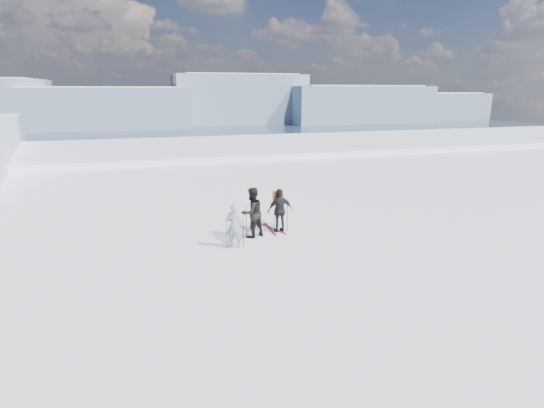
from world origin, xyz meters
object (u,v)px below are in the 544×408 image
Objects in this scene: skier_pack at (280,210)px; skis_loose at (272,229)px; skier_grey at (234,226)px; skier_dark at (252,213)px.

skier_pack reaches higher than skis_loose.
skis_loose is (-0.24, 0.37, -0.88)m from skier_pack.
skier_pack is at bearing -126.96° from skier_grey.
skis_loose is (1.88, 1.59, -0.81)m from skier_grey.
skis_loose is at bearing -59.72° from skier_pack.
skier_dark reaches higher than skier_grey.
skier_pack is (1.23, 0.29, -0.09)m from skier_dark.
skier_dark is 1.27m from skier_pack.
skier_dark reaches higher than skis_loose.
skier_pack is at bearing 169.81° from skier_dark.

